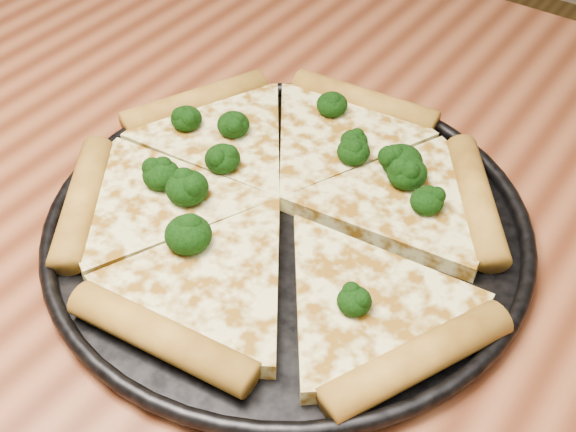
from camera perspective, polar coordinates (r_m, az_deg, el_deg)
The scene contains 4 objects.
dining_table at distance 0.66m, azimuth -4.07°, elevation -5.31°, with size 1.20×0.90×0.75m.
pizza_pan at distance 0.57m, azimuth 0.00°, elevation -0.60°, with size 0.37×0.37×0.02m.
pizza at distance 0.58m, azimuth -0.46°, elevation 1.00°, with size 0.37×0.34×0.03m.
broccoli_florets at distance 0.59m, azimuth -0.31°, elevation 3.43°, with size 0.25×0.23×0.03m.
Camera 1 is at (0.29, -0.33, 1.16)m, focal length 47.27 mm.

